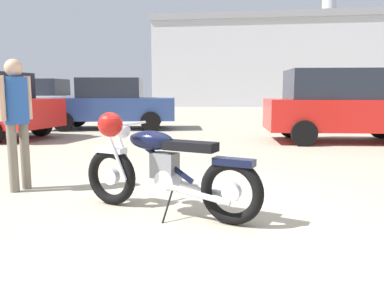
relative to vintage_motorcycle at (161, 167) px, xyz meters
name	(u,v)px	position (x,y,z in m)	size (l,w,h in m)	color
ground_plane	(202,217)	(0.43, -0.06, -0.49)	(80.00, 80.00, 0.00)	tan
vintage_motorcycle	(161,167)	(0.00, 0.00, 0.00)	(1.98, 0.88, 1.07)	black
bystander	(16,111)	(-1.98, 0.72, 0.53)	(0.30, 0.43, 1.66)	#706656
red_hatchback_near	(343,105)	(3.37, 6.10, 0.43)	(3.99, 1.99, 1.78)	black
silver_sedan_mid	(111,104)	(-3.39, 8.67, 0.34)	(4.42, 2.42, 1.67)	black
pale_sedan_back	(19,98)	(-8.41, 11.65, 0.45)	(4.77, 2.12, 1.74)	black
industrial_building	(270,63)	(3.47, 29.88, 3.07)	(18.83, 9.15, 13.67)	#B2B2B7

